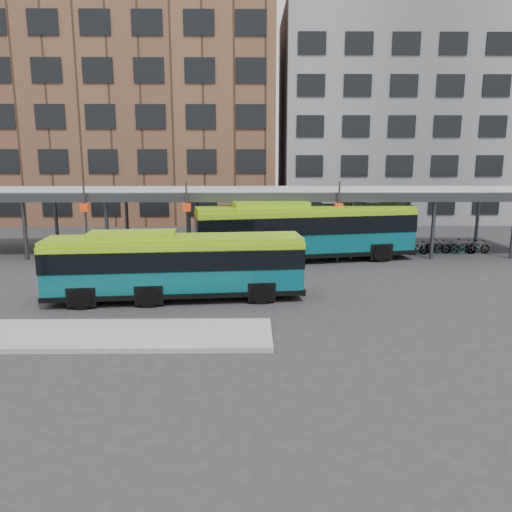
{
  "coord_description": "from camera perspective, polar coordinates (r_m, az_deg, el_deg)",
  "views": [
    {
      "loc": [
        0.75,
        -19.74,
        6.31
      ],
      "look_at": [
        1.01,
        2.56,
        1.8
      ],
      "focal_mm": 35.0,
      "sensor_mm": 36.0,
      "label": 1
    }
  ],
  "objects": [
    {
      "name": "ground",
      "position": [
        20.74,
        -2.72,
        -6.3
      ],
      "size": [
        120.0,
        120.0,
        0.0
      ],
      "primitive_type": "plane",
      "color": "#28282B",
      "rests_on": "ground"
    },
    {
      "name": "boarding_island",
      "position": [
        18.92,
        -20.14,
        -8.49
      ],
      "size": [
        14.0,
        3.0,
        0.18
      ],
      "primitive_type": "cube",
      "color": "gray",
      "rests_on": "ground"
    },
    {
      "name": "canopy",
      "position": [
        32.71,
        -2.09,
        7.21
      ],
      "size": [
        40.0,
        6.53,
        4.8
      ],
      "color": "#999B9E",
      "rests_on": "ground"
    },
    {
      "name": "building_brick",
      "position": [
        53.06,
        -12.87,
        16.23
      ],
      "size": [
        26.0,
        14.0,
        22.0
      ],
      "primitive_type": "cube",
      "color": "brown",
      "rests_on": "ground"
    },
    {
      "name": "building_grey",
      "position": [
        54.07,
        16.28,
        14.9
      ],
      "size": [
        24.0,
        14.0,
        20.0
      ],
      "primitive_type": "cube",
      "color": "slate",
      "rests_on": "ground"
    },
    {
      "name": "bus_front",
      "position": [
        22.3,
        -9.26,
        -0.92
      ],
      "size": [
        11.32,
        3.44,
        3.07
      ],
      "rotation": [
        0.0,
        0.0,
        0.1
      ],
      "color": "#084E59",
      "rests_on": "ground"
    },
    {
      "name": "bus_rear",
      "position": [
        30.33,
        5.59,
        3.0
      ],
      "size": [
        13.48,
        5.26,
        3.64
      ],
      "rotation": [
        0.0,
        0.0,
        0.19
      ],
      "color": "#084E59",
      "rests_on": "ground"
    },
    {
      "name": "bike_rack",
      "position": [
        34.82,
        20.7,
        1.01
      ],
      "size": [
        6.2,
        1.43,
        0.96
      ],
      "color": "slate",
      "rests_on": "ground"
    }
  ]
}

